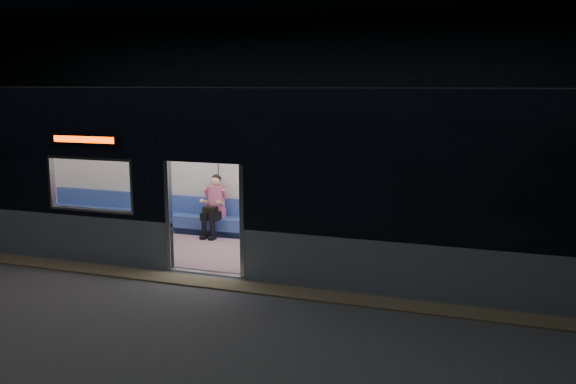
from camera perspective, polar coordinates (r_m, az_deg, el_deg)
The scene contains 7 objects.
station_floor at distance 10.46m, azimuth -10.25°, elevation -9.21°, with size 24.00×14.00×0.01m, color #47494C.
station_envelope at distance 9.88m, azimuth -10.93°, elevation 11.32°, with size 24.00×14.00×5.00m.
tactile_strip at distance 10.90m, azimuth -8.84°, elevation -8.23°, with size 22.80×0.50×0.03m, color #8C7F59.
metro_car at distance 12.25m, azimuth -4.73°, elevation 2.68°, with size 18.00×3.04×3.35m.
passenger at distance 13.74m, azimuth -6.83°, elevation -0.95°, with size 0.42×0.70×1.38m.
handbag at distance 13.57m, azimuth -7.29°, elevation -1.64°, with size 0.27×0.23×0.14m, color black.
transit_map at distance 12.83m, azimuth 7.33°, elevation 1.43°, with size 1.08×0.03×0.70m, color white.
Camera 1 is at (4.90, -8.57, 3.44)m, focal length 38.00 mm.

